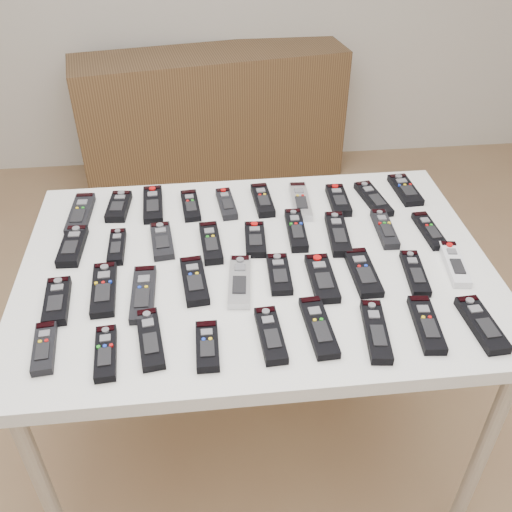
{
  "coord_description": "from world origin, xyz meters",
  "views": [
    {
      "loc": [
        -0.18,
        -1.29,
        1.72
      ],
      "look_at": [
        -0.05,
        -0.09,
        0.8
      ],
      "focal_mm": 40.0,
      "sensor_mm": 36.0,
      "label": 1
    }
  ],
  "objects": [
    {
      "name": "remote_31",
      "position": [
        -0.32,
        -0.36,
        0.79
      ],
      "size": [
        0.07,
        0.19,
        0.02
      ],
      "primitive_type": "cube",
      "rotation": [
        0.0,
        0.0,
        0.14
      ],
      "color": "black",
      "rests_on": "table"
    },
    {
      "name": "remote_12",
      "position": [
        -0.3,
        0.02,
        0.79
      ],
      "size": [
        0.07,
        0.16,
        0.02
      ],
      "primitive_type": "cube",
      "rotation": [
        0.0,
        0.0,
        0.1
      ],
      "color": "black",
      "rests_on": "table"
    },
    {
      "name": "remote_22",
      "position": [
        -0.22,
        -0.17,
        0.79
      ],
      "size": [
        0.07,
        0.18,
        0.02
      ],
      "primitive_type": "cube",
      "rotation": [
        0.0,
        0.0,
        0.09
      ],
      "color": "black",
      "rests_on": "table"
    },
    {
      "name": "remote_8",
      "position": [
        0.34,
        0.17,
        0.79
      ],
      "size": [
        0.08,
        0.19,
        0.02
      ],
      "primitive_type": "cube",
      "rotation": [
        0.0,
        0.0,
        0.15
      ],
      "color": "black",
      "rests_on": "table"
    },
    {
      "name": "remote_19",
      "position": [
        -0.55,
        -0.21,
        0.79
      ],
      "size": [
        0.07,
        0.16,
        0.02
      ],
      "primitive_type": "cube",
      "rotation": [
        0.0,
        0.0,
        0.07
      ],
      "color": "black",
      "rests_on": "table"
    },
    {
      "name": "remote_20",
      "position": [
        -0.44,
        -0.18,
        0.79
      ],
      "size": [
        0.07,
        0.2,
        0.02
      ],
      "primitive_type": "cube",
      "rotation": [
        0.0,
        0.0,
        0.06
      ],
      "color": "black",
      "rests_on": "table"
    },
    {
      "name": "remote_26",
      "position": [
        0.22,
        -0.18,
        0.79
      ],
      "size": [
        0.06,
        0.19,
        0.02
      ],
      "primitive_type": "cube",
      "rotation": [
        0.0,
        0.0,
        0.01
      ],
      "color": "black",
      "rests_on": "table"
    },
    {
      "name": "sideboard",
      "position": [
        -0.1,
        1.78,
        0.37
      ],
      "size": [
        1.52,
        0.61,
        0.74
      ],
      "primitive_type": "cube",
      "rotation": [
        0.0,
        0.0,
        0.16
      ],
      "color": "#46301C",
      "rests_on": "ground"
    },
    {
      "name": "remote_28",
      "position": [
        0.47,
        -0.17,
        0.79
      ],
      "size": [
        0.07,
        0.18,
        0.02
      ],
      "primitive_type": "cube",
      "rotation": [
        0.0,
        0.0,
        -0.14
      ],
      "color": "silver",
      "rests_on": "table"
    },
    {
      "name": "remote_37",
      "position": [
        0.44,
        -0.4,
        0.79
      ],
      "size": [
        0.06,
        0.18,
        0.02
      ],
      "primitive_type": "cube",
      "rotation": [
        0.0,
        0.0,
        0.05
      ],
      "color": "black",
      "rests_on": "table"
    },
    {
      "name": "remote_34",
      "position": [
        0.07,
        -0.36,
        0.79
      ],
      "size": [
        0.06,
        0.19,
        0.02
      ],
      "primitive_type": "cube",
      "rotation": [
        0.0,
        0.0,
        0.05
      ],
      "color": "black",
      "rests_on": "table"
    },
    {
      "name": "remote_1",
      "position": [
        -0.44,
        0.21,
        0.79
      ],
      "size": [
        0.07,
        0.15,
        0.02
      ],
      "primitive_type": "cube",
      "rotation": [
        0.0,
        0.0,
        -0.09
      ],
      "color": "black",
      "rests_on": "table"
    },
    {
      "name": "remote_25",
      "position": [
        0.11,
        -0.19,
        0.79
      ],
      "size": [
        0.06,
        0.18,
        0.02
      ],
      "primitive_type": "cube",
      "rotation": [
        0.0,
        0.0,
        -0.0
      ],
      "color": "black",
      "rests_on": "table"
    },
    {
      "name": "remote_29",
      "position": [
        -0.55,
        -0.36,
        0.79
      ],
      "size": [
        0.06,
        0.15,
        0.02
      ],
      "primitive_type": "cube",
      "rotation": [
        0.0,
        0.0,
        0.1
      ],
      "color": "black",
      "rests_on": "table"
    },
    {
      "name": "remote_30",
      "position": [
        -0.42,
        -0.39,
        0.79
      ],
      "size": [
        0.06,
        0.16,
        0.02
      ],
      "primitive_type": "cube",
      "rotation": [
        0.0,
        0.0,
        0.07
      ],
      "color": "black",
      "rests_on": "table"
    },
    {
      "name": "remote_2",
      "position": [
        -0.33,
        0.21,
        0.79
      ],
      "size": [
        0.07,
        0.19,
        0.02
      ],
      "primitive_type": "cube",
      "rotation": [
        0.0,
        0.0,
        0.04
      ],
      "color": "black",
      "rests_on": "table"
    },
    {
      "name": "remote_4",
      "position": [
        -0.11,
        0.19,
        0.79
      ],
      "size": [
        0.06,
        0.16,
        0.02
      ],
      "primitive_type": "cube",
      "rotation": [
        0.0,
        0.0,
        0.1
      ],
      "color": "black",
      "rests_on": "table"
    },
    {
      "name": "table",
      "position": [
        -0.05,
        -0.09,
        0.72
      ],
      "size": [
        1.25,
        0.88,
        0.78
      ],
      "color": "white",
      "rests_on": "ground"
    },
    {
      "name": "remote_6",
      "position": [
        0.12,
        0.18,
        0.79
      ],
      "size": [
        0.06,
        0.2,
        0.02
      ],
      "primitive_type": "cube",
      "rotation": [
        0.0,
        0.0,
        -0.06
      ],
      "color": "#B7B7BC",
      "rests_on": "table"
    },
    {
      "name": "remote_3",
      "position": [
        -0.22,
        0.19,
        0.79
      ],
      "size": [
        0.06,
        0.16,
        0.02
      ],
      "primitive_type": "cube",
      "rotation": [
        0.0,
        0.0,
        0.08
      ],
      "color": "black",
      "rests_on": "table"
    },
    {
      "name": "remote_24",
      "position": [
        0.0,
        -0.16,
        0.79
      ],
      "size": [
        0.06,
        0.15,
        0.02
      ],
      "primitive_type": "cube",
      "rotation": [
        0.0,
        0.0,
        -0.03
      ],
      "color": "black",
      "rests_on": "table"
    },
    {
      "name": "remote_13",
      "position": [
        -0.17,
        -0.01,
        0.79
      ],
      "size": [
        0.06,
        0.18,
        0.02
      ],
      "primitive_type": "cube",
      "rotation": [
        0.0,
        0.0,
        0.06
      ],
      "color": "black",
      "rests_on": "table"
    },
    {
      "name": "remote_10",
      "position": [
        -0.55,
        0.02,
        0.79
      ],
      "size": [
        0.07,
        0.17,
        0.02
      ],
      "primitive_type": "cube",
      "rotation": [
        0.0,
        0.0,
        -0.05
      ],
      "color": "black",
      "rests_on": "table"
    },
    {
      "name": "remote_16",
      "position": [
        0.19,
        -0.0,
        0.79
      ],
      "size": [
        0.07,
        0.2,
        0.02
      ],
      "primitive_type": "cube",
      "rotation": [
        0.0,
        0.0,
        -0.08
      ],
      "color": "black",
      "rests_on": "table"
    },
    {
      "name": "remote_27",
      "position": [
        0.35,
        -0.2,
        0.79
      ],
      "size": [
        0.06,
        0.18,
        0.02
      ],
      "primitive_type": "cube",
      "rotation": [
        0.0,
        0.0,
        -0.11
      ],
      "color": "black",
      "rests_on": "table"
    },
    {
      "name": "remote_5",
      "position": [
        0.0,
        0.2,
        0.79
      ],
      "size": [
        0.06,
        0.17,
        0.02
      ],
      "primitive_type": "cube",
      "rotation": [
        0.0,
        0.0,
        0.05
      ],
      "color": "black",
      "rests_on": "table"
    },
    {
      "name": "remote_35",
      "position": [
        0.19,
        -0.39,
        0.79
      ],
      "size": [
        0.07,
        0.19,
        0.02
      ],
      "primitive_type": "cube",
      "rotation": [
        0.0,
        0.0,
        -0.12
      ],
      "color": "black",
      "rests_on": "table"
    },
    {
      "name": "remote_33",
      "position": [
        -0.05,
        -0.38,
        0.79
      ],
      "size": [
        0.06,
        0.17,
        0.02
      ],
      "primitive_type": "cube",
      "rotation": [
        0.0,
        0.0,
        0.05
      ],
      "color": "black",
      "rests_on": "table"
    },
    {
      "name": "remote_9",
      "position": [
        0.46,
        0.21,
        0.79
      ],
      "size": [
        0.07,
        0.17,
        0.02
      ],
      "primitive_type": "cube",
      "rotation": [
        0.0,
        0.0,
        0.05
      ],
      "color": "black",
      "rests_on": "table"
    },
    {
      "name": "remote_14",
      "position": [
        -0.04,
        -0.01,
        0.79
      ],
      "size": [
        0.06,
        0.15,
        0.02
      ],
      "primitive_type": "cube",
      "rotation": [
        0.0,
        0.0,
        -0.06
      ],
      "color": "black",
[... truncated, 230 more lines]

